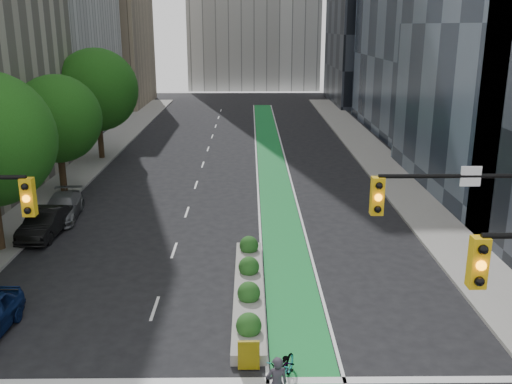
{
  "coord_description": "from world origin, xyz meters",
  "views": [
    {
      "loc": [
        1.26,
        -14.21,
        10.69
      ],
      "look_at": [
        1.55,
        11.98,
        3.0
      ],
      "focal_mm": 40.0,
      "sensor_mm": 36.0,
      "label": 1
    }
  ],
  "objects_px": {
    "median_planter": "(249,288)",
    "parked_car_left_far": "(62,207)",
    "cyclist": "(277,384)",
    "parked_car_left_mid": "(45,223)",
    "bicycle": "(283,370)"
  },
  "relations": [
    {
      "from": "median_planter",
      "to": "bicycle",
      "type": "relative_size",
      "value": 5.14
    },
    {
      "from": "parked_car_left_far",
      "to": "bicycle",
      "type": "bearing_deg",
      "value": -59.7
    },
    {
      "from": "cyclist",
      "to": "parked_car_left_mid",
      "type": "bearing_deg",
      "value": -63.39
    },
    {
      "from": "parked_car_left_mid",
      "to": "parked_car_left_far",
      "type": "relative_size",
      "value": 0.94
    },
    {
      "from": "cyclist",
      "to": "parked_car_left_far",
      "type": "xyz_separation_m",
      "value": [
        -11.5,
        17.18,
        -0.2
      ]
    },
    {
      "from": "cyclist",
      "to": "median_planter",
      "type": "bearing_deg",
      "value": -95.88
    },
    {
      "from": "cyclist",
      "to": "parked_car_left_far",
      "type": "distance_m",
      "value": 20.68
    },
    {
      "from": "median_planter",
      "to": "parked_car_left_mid",
      "type": "bearing_deg",
      "value": 146.64
    },
    {
      "from": "median_planter",
      "to": "parked_car_left_far",
      "type": "xyz_separation_m",
      "value": [
        -10.7,
        9.91,
        0.31
      ]
    },
    {
      "from": "median_planter",
      "to": "parked_car_left_far",
      "type": "relative_size",
      "value": 2.19
    },
    {
      "from": "median_planter",
      "to": "cyclist",
      "type": "xyz_separation_m",
      "value": [
        0.8,
        -7.27,
        0.51
      ]
    },
    {
      "from": "parked_car_left_far",
      "to": "median_planter",
      "type": "bearing_deg",
      "value": -48.92
    },
    {
      "from": "cyclist",
      "to": "parked_car_left_mid",
      "type": "distance_m",
      "value": 18.37
    },
    {
      "from": "median_planter",
      "to": "parked_car_left_far",
      "type": "bearing_deg",
      "value": 137.2
    },
    {
      "from": "parked_car_left_mid",
      "to": "parked_car_left_far",
      "type": "xyz_separation_m",
      "value": [
        0.0,
        2.86,
        -0.05
      ]
    }
  ]
}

